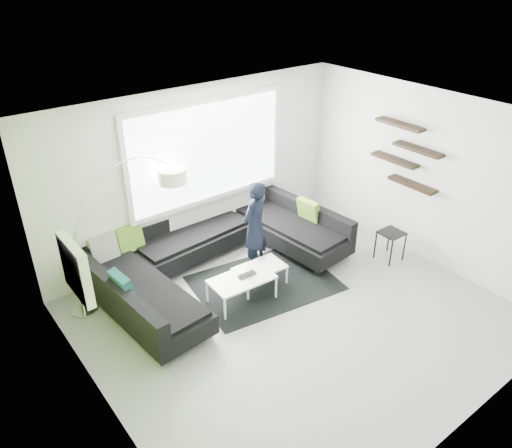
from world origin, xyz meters
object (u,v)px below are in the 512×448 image
Objects in this scene: sectional_sofa at (221,254)px; arc_lamp at (72,250)px; coffee_table at (251,282)px; person at (255,226)px; laptop at (248,276)px; side_table at (390,246)px.

sectional_sofa is 2.26m from arc_lamp.
sectional_sofa is 0.72m from coffee_table.
sectional_sofa is 0.69m from person.
laptop reaches higher than coffee_table.
laptop is at bearing -99.20° from sectional_sofa.
laptop is (-0.06, -0.79, 0.04)m from sectional_sofa.
coffee_table is 2.36× the size of side_table.
laptop is (-0.60, -0.63, -0.35)m from person.
sectional_sofa is at bearing 151.07° from side_table.
person is (-1.92, 1.20, 0.50)m from side_table.
sectional_sofa is at bearing 97.99° from coffee_table.
person is (0.54, -0.16, 0.39)m from sectional_sofa.
person is 0.94m from laptop.
arc_lamp reaches higher than coffee_table.
sectional_sofa is 1.94× the size of arc_lamp.
person reaches higher than sectional_sofa.
sectional_sofa is 2.67× the size of person.
laptop is at bearing -33.00° from arc_lamp.
coffee_table is 0.26m from laptop.
person is (0.48, 0.53, 0.56)m from coffee_table.
coffee_table is at bearing -89.72° from sectional_sofa.
arc_lamp is at bearing 158.60° from side_table.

